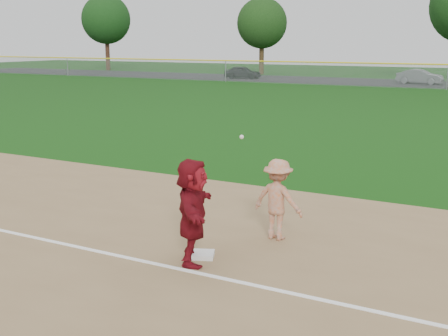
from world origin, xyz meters
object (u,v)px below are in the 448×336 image
at_px(base_runner, 193,211).
at_px(car_left, 243,72).
at_px(first_base, 203,255).
at_px(car_mid, 420,77).

height_order(base_runner, car_left, base_runner).
bearing_deg(car_left, first_base, -159.73).
relative_size(first_base, car_mid, 0.10).
distance_m(first_base, car_mid, 45.66).
height_order(first_base, base_runner, base_runner).
distance_m(car_left, car_mid, 17.56).
relative_size(base_runner, car_mid, 0.47).
relative_size(first_base, base_runner, 0.20).
xyz_separation_m(base_runner, car_mid, (-3.32, 45.82, -0.28)).
relative_size(base_runner, car_left, 0.49).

